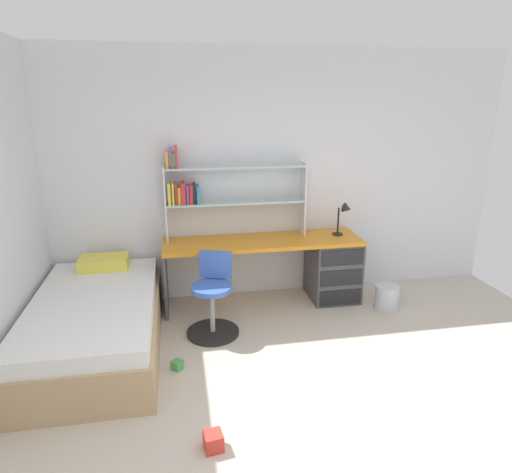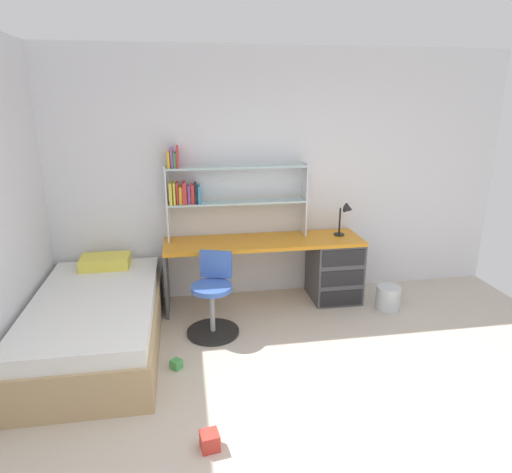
{
  "view_description": "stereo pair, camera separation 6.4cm",
  "coord_description": "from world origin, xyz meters",
  "px_view_note": "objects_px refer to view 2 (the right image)",
  "views": [
    {
      "loc": [
        -0.96,
        -2.1,
        2.25
      ],
      "look_at": [
        -0.25,
        1.79,
        1.01
      ],
      "focal_mm": 31.29,
      "sensor_mm": 36.0,
      "label": 1
    },
    {
      "loc": [
        -0.89,
        -2.11,
        2.25
      ],
      "look_at": [
        -0.25,
        1.79,
        1.01
      ],
      "focal_mm": 31.29,
      "sensor_mm": 36.0,
      "label": 2
    }
  ],
  "objects_px": {
    "desk": "(315,265)",
    "toy_block_green_2": "(176,364)",
    "bed_platform": "(96,322)",
    "toy_block_red_1": "(210,441)",
    "desk_lamp": "(346,214)",
    "swivel_chair": "(213,302)",
    "bookshelf_hutch": "(217,188)",
    "waste_bin": "(388,298)"
  },
  "relations": [
    {
      "from": "desk",
      "to": "desk_lamp",
      "type": "xyz_separation_m",
      "value": [
        0.34,
        0.01,
        0.58
      ]
    },
    {
      "from": "desk",
      "to": "bed_platform",
      "type": "height_order",
      "value": "desk"
    },
    {
      "from": "bookshelf_hutch",
      "to": "bed_platform",
      "type": "distance_m",
      "value": 1.83
    },
    {
      "from": "desk",
      "to": "swivel_chair",
      "type": "bearing_deg",
      "value": -154.35
    },
    {
      "from": "desk_lamp",
      "to": "toy_block_green_2",
      "type": "distance_m",
      "value": 2.45
    },
    {
      "from": "desk_lamp",
      "to": "toy_block_green_2",
      "type": "height_order",
      "value": "desk_lamp"
    },
    {
      "from": "desk_lamp",
      "to": "waste_bin",
      "type": "bearing_deg",
      "value": -46.4
    },
    {
      "from": "desk",
      "to": "desk_lamp",
      "type": "relative_size",
      "value": 5.69
    },
    {
      "from": "toy_block_red_1",
      "to": "toy_block_green_2",
      "type": "distance_m",
      "value": 1.0
    },
    {
      "from": "bookshelf_hutch",
      "to": "desk_lamp",
      "type": "distance_m",
      "value": 1.47
    },
    {
      "from": "toy_block_green_2",
      "to": "desk",
      "type": "bearing_deg",
      "value": 36.49
    },
    {
      "from": "toy_block_red_1",
      "to": "waste_bin",
      "type": "bearing_deg",
      "value": 40.06
    },
    {
      "from": "desk_lamp",
      "to": "toy_block_red_1",
      "type": "distance_m",
      "value": 2.89
    },
    {
      "from": "swivel_chair",
      "to": "bed_platform",
      "type": "height_order",
      "value": "swivel_chair"
    },
    {
      "from": "bookshelf_hutch",
      "to": "bed_platform",
      "type": "bearing_deg",
      "value": -143.97
    },
    {
      "from": "swivel_chair",
      "to": "bed_platform",
      "type": "relative_size",
      "value": 0.4
    },
    {
      "from": "bookshelf_hutch",
      "to": "bed_platform",
      "type": "height_order",
      "value": "bookshelf_hutch"
    },
    {
      "from": "waste_bin",
      "to": "toy_block_green_2",
      "type": "distance_m",
      "value": 2.43
    },
    {
      "from": "desk_lamp",
      "to": "toy_block_red_1",
      "type": "bearing_deg",
      "value": -128.2
    },
    {
      "from": "desk",
      "to": "desk_lamp",
      "type": "height_order",
      "value": "desk_lamp"
    },
    {
      "from": "bed_platform",
      "to": "waste_bin",
      "type": "height_order",
      "value": "bed_platform"
    },
    {
      "from": "desk",
      "to": "swivel_chair",
      "type": "height_order",
      "value": "swivel_chair"
    },
    {
      "from": "desk",
      "to": "toy_block_green_2",
      "type": "distance_m",
      "value": 2.0
    },
    {
      "from": "bookshelf_hutch",
      "to": "swivel_chair",
      "type": "distance_m",
      "value": 1.25
    },
    {
      "from": "bookshelf_hutch",
      "to": "waste_bin",
      "type": "xyz_separation_m",
      "value": [
        1.81,
        -0.57,
        -1.17
      ]
    },
    {
      "from": "toy_block_red_1",
      "to": "toy_block_green_2",
      "type": "relative_size",
      "value": 1.46
    },
    {
      "from": "waste_bin",
      "to": "desk_lamp",
      "type": "bearing_deg",
      "value": 133.6
    },
    {
      "from": "bed_platform",
      "to": "swivel_chair",
      "type": "bearing_deg",
      "value": 6.47
    },
    {
      "from": "desk_lamp",
      "to": "toy_block_red_1",
      "type": "height_order",
      "value": "desk_lamp"
    },
    {
      "from": "bed_platform",
      "to": "desk_lamp",
      "type": "bearing_deg",
      "value": 15.2
    },
    {
      "from": "bed_platform",
      "to": "toy_block_red_1",
      "type": "xyz_separation_m",
      "value": [
        0.95,
        -1.43,
        -0.2
      ]
    },
    {
      "from": "toy_block_green_2",
      "to": "desk_lamp",
      "type": "bearing_deg",
      "value": 31.57
    },
    {
      "from": "desk",
      "to": "swivel_chair",
      "type": "distance_m",
      "value": 1.34
    },
    {
      "from": "bed_platform",
      "to": "waste_bin",
      "type": "relative_size",
      "value": 7.51
    },
    {
      "from": "desk",
      "to": "toy_block_green_2",
      "type": "bearing_deg",
      "value": -143.51
    },
    {
      "from": "swivel_chair",
      "to": "toy_block_red_1",
      "type": "height_order",
      "value": "swivel_chair"
    },
    {
      "from": "bed_platform",
      "to": "waste_bin",
      "type": "xyz_separation_m",
      "value": [
        3.03,
        0.31,
        -0.13
      ]
    },
    {
      "from": "desk",
      "to": "bookshelf_hutch",
      "type": "height_order",
      "value": "bookshelf_hutch"
    },
    {
      "from": "bookshelf_hutch",
      "to": "swivel_chair",
      "type": "xyz_separation_m",
      "value": [
        -0.12,
        -0.76,
        -0.99
      ]
    },
    {
      "from": "desk_lamp",
      "to": "toy_block_green_2",
      "type": "xyz_separation_m",
      "value": [
        -1.92,
        -1.18,
        -0.96
      ]
    },
    {
      "from": "bed_platform",
      "to": "toy_block_green_2",
      "type": "distance_m",
      "value": 0.88
    },
    {
      "from": "desk_lamp",
      "to": "waste_bin",
      "type": "distance_m",
      "value": 1.03
    }
  ]
}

